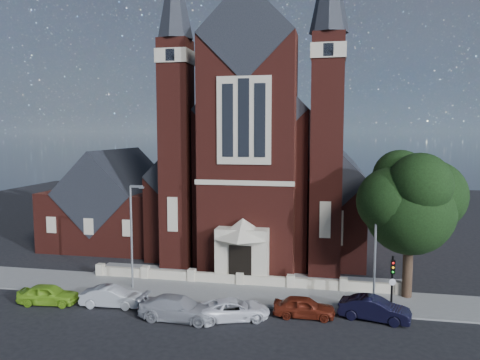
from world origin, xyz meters
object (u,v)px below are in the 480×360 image
object	(u,v)px
street_lamp_left	(132,231)
car_navy	(374,309)
street_tree	(412,205)
traffic_signal	(392,277)
church	(269,167)
parish_hall	(117,206)
car_lime_van	(48,294)
car_silver_a	(112,297)
car_dark_red	(304,307)
car_white_suv	(234,309)
car_silver_b	(179,308)
street_lamp_right	(377,241)

from	to	relation	value
street_lamp_left	car_navy	size ratio (longest dim) A/B	1.80
street_tree	traffic_signal	world-z (taller)	street_tree
church	street_lamp_left	xyz separation A→B (m)	(-7.91, -18.94, -3.59)
parish_hall	car_lime_van	size ratio (longest dim) A/B	2.92
car_silver_a	car_navy	world-z (taller)	car_navy
parish_hall	street_lamp_left	distance (m)	16.18
traffic_signal	car_lime_van	distance (m)	23.69
parish_hall	car_dark_red	xyz separation A→B (m)	(21.35, -17.00, -3.33)
car_silver_a	car_white_suv	distance (m)	8.81
street_tree	car_lime_van	world-z (taller)	street_tree
street_tree	street_lamp_left	bearing A→B (deg)	-175.24
car_lime_van	car_silver_b	xyz separation A→B (m)	(9.88, -0.83, 0.05)
parish_hall	car_white_suv	xyz separation A→B (m)	(16.89, -18.22, -3.36)
street_lamp_left	car_white_suv	world-z (taller)	street_lamp_left
street_lamp_right	car_silver_b	bearing A→B (deg)	-158.50
traffic_signal	car_silver_a	world-z (taller)	traffic_signal
car_white_suv	street_tree	bearing A→B (deg)	-82.31
car_dark_red	car_navy	distance (m)	4.50
car_dark_red	car_silver_b	bearing A→B (deg)	103.62
car_dark_red	church	bearing A→B (deg)	13.21
car_white_suv	traffic_signal	bearing A→B (deg)	-94.51
car_white_suv	church	bearing A→B (deg)	-16.95
car_lime_van	parish_hall	bearing A→B (deg)	4.87
street_lamp_right	car_silver_b	size ratio (longest dim) A/B	1.55
car_white_suv	car_navy	size ratio (longest dim) A/B	1.04
parish_hall	car_dark_red	world-z (taller)	parish_hall
car_dark_red	parish_hall	bearing A→B (deg)	50.98
street_lamp_left	car_white_suv	bearing A→B (deg)	-25.60
car_silver_b	traffic_signal	bearing A→B (deg)	-73.31
car_lime_van	car_silver_a	bearing A→B (deg)	-90.20
street_lamp_left	street_lamp_right	size ratio (longest dim) A/B	1.00
street_tree	car_navy	xyz separation A→B (m)	(-2.77, -4.31, -6.22)
car_dark_red	street_lamp_left	bearing A→B (deg)	76.76
street_lamp_right	car_silver_a	distance (m)	18.77
car_lime_van	car_silver_b	distance (m)	9.92
parish_hall	car_navy	size ratio (longest dim) A/B	2.72
church	car_dark_red	distance (m)	23.80
car_silver_a	car_navy	bearing A→B (deg)	-91.27
car_lime_van	car_dark_red	world-z (taller)	car_lime_van
church	car_silver_a	distance (m)	25.11
street_lamp_left	parish_hall	bearing A→B (deg)	120.02
street_tree	car_silver_a	size ratio (longest dim) A/B	2.53
parish_hall	car_silver_a	size ratio (longest dim) A/B	2.88
street_tree	car_silver_b	distance (m)	17.72
car_silver_b	car_navy	distance (m)	12.65
street_tree	street_lamp_right	size ratio (longest dim) A/B	1.32
street_lamp_right	car_white_suv	world-z (taller)	street_lamp_right
car_silver_a	car_silver_b	size ratio (longest dim) A/B	0.81
traffic_signal	car_lime_van	bearing A→B (deg)	-173.71
car_silver_b	car_dark_red	size ratio (longest dim) A/B	1.30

